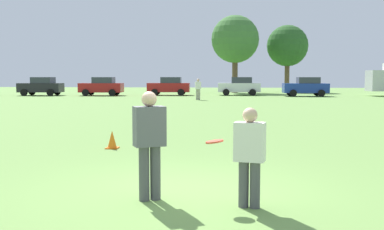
{
  "coord_description": "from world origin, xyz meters",
  "views": [
    {
      "loc": [
        0.95,
        -7.51,
        1.91
      ],
      "look_at": [
        0.13,
        0.54,
        1.23
      ],
      "focal_mm": 43.18,
      "sensor_mm": 36.0,
      "label": 1
    }
  ],
  "objects_px": {
    "parked_car_near_right": "(239,86)",
    "frisbee": "(214,142)",
    "parked_car_center": "(102,86)",
    "parked_car_far_right": "(306,87)",
    "parked_car_mid_right": "(169,86)",
    "player_thrower": "(149,139)",
    "traffic_cone": "(112,140)",
    "player_defender": "(250,152)",
    "bystander_sideline_watcher": "(198,88)",
    "parked_car_mid_left": "(41,86)"
  },
  "relations": [
    {
      "from": "frisbee",
      "to": "parked_car_center",
      "type": "height_order",
      "value": "parked_car_center"
    },
    {
      "from": "frisbee",
      "to": "traffic_cone",
      "type": "height_order",
      "value": "frisbee"
    },
    {
      "from": "parked_car_mid_left",
      "to": "parked_car_far_right",
      "type": "xyz_separation_m",
      "value": [
        25.88,
        0.84,
        0.0
      ]
    },
    {
      "from": "parked_car_mid_left",
      "to": "parked_car_center",
      "type": "xyz_separation_m",
      "value": [
        6.04,
        0.41,
        0.0
      ]
    },
    {
      "from": "player_defender",
      "to": "parked_car_mid_left",
      "type": "relative_size",
      "value": 0.34
    },
    {
      "from": "traffic_cone",
      "to": "bystander_sideline_watcher",
      "type": "bearing_deg",
      "value": 89.89
    },
    {
      "from": "player_thrower",
      "to": "frisbee",
      "type": "height_order",
      "value": "player_thrower"
    },
    {
      "from": "player_thrower",
      "to": "parked_car_mid_left",
      "type": "distance_m",
      "value": 41.34
    },
    {
      "from": "player_defender",
      "to": "bystander_sideline_watcher",
      "type": "bearing_deg",
      "value": 96.46
    },
    {
      "from": "player_thrower",
      "to": "parked_car_mid_right",
      "type": "bearing_deg",
      "value": 98.2
    },
    {
      "from": "frisbee",
      "to": "parked_car_center",
      "type": "distance_m",
      "value": 39.9
    },
    {
      "from": "traffic_cone",
      "to": "parked_car_far_right",
      "type": "xyz_separation_m",
      "value": [
        9.69,
        33.05,
        0.69
      ]
    },
    {
      "from": "parked_car_mid_right",
      "to": "parked_car_far_right",
      "type": "distance_m",
      "value": 13.38
    },
    {
      "from": "parked_car_center",
      "to": "parked_car_mid_right",
      "type": "height_order",
      "value": "same"
    },
    {
      "from": "player_thrower",
      "to": "parked_car_mid_right",
      "type": "height_order",
      "value": "parked_car_mid_right"
    },
    {
      "from": "traffic_cone",
      "to": "bystander_sideline_watcher",
      "type": "relative_size",
      "value": 0.28
    },
    {
      "from": "player_thrower",
      "to": "parked_car_center",
      "type": "distance_m",
      "value": 39.46
    },
    {
      "from": "parked_car_mid_right",
      "to": "parked_car_far_right",
      "type": "height_order",
      "value": "same"
    },
    {
      "from": "parked_car_mid_left",
      "to": "parked_car_center",
      "type": "distance_m",
      "value": 6.05
    },
    {
      "from": "parked_car_mid_right",
      "to": "parked_car_far_right",
      "type": "xyz_separation_m",
      "value": [
        13.34,
        -1.04,
        0.0
      ]
    },
    {
      "from": "player_thrower",
      "to": "bystander_sideline_watcher",
      "type": "xyz_separation_m",
      "value": [
        -1.93,
        30.22,
        0.02
      ]
    },
    {
      "from": "parked_car_center",
      "to": "parked_car_far_right",
      "type": "xyz_separation_m",
      "value": [
        19.85,
        0.43,
        0.0
      ]
    },
    {
      "from": "frisbee",
      "to": "parked_car_far_right",
      "type": "xyz_separation_m",
      "value": [
        6.71,
        38.11,
        -0.02
      ]
    },
    {
      "from": "parked_car_far_right",
      "to": "parked_car_mid_left",
      "type": "bearing_deg",
      "value": -178.13
    },
    {
      "from": "parked_car_mid_right",
      "to": "traffic_cone",
      "type": "bearing_deg",
      "value": -83.9
    },
    {
      "from": "parked_car_near_right",
      "to": "bystander_sideline_watcher",
      "type": "distance_m",
      "value": 10.13
    },
    {
      "from": "player_defender",
      "to": "bystander_sideline_watcher",
      "type": "relative_size",
      "value": 0.85
    },
    {
      "from": "parked_car_mid_left",
      "to": "parked_car_mid_right",
      "type": "bearing_deg",
      "value": 8.53
    },
    {
      "from": "parked_car_mid_left",
      "to": "bystander_sideline_watcher",
      "type": "xyz_separation_m",
      "value": [
        16.24,
        -6.92,
        0.04
      ]
    },
    {
      "from": "parked_car_center",
      "to": "parked_car_mid_right",
      "type": "xyz_separation_m",
      "value": [
        6.51,
        1.47,
        0.0
      ]
    },
    {
      "from": "traffic_cone",
      "to": "parked_car_mid_left",
      "type": "distance_m",
      "value": 36.05
    },
    {
      "from": "traffic_cone",
      "to": "player_defender",
      "type": "bearing_deg",
      "value": -56.03
    },
    {
      "from": "traffic_cone",
      "to": "frisbee",
      "type": "bearing_deg",
      "value": -59.52
    },
    {
      "from": "player_defender",
      "to": "parked_car_far_right",
      "type": "bearing_deg",
      "value": 80.8
    },
    {
      "from": "frisbee",
      "to": "traffic_cone",
      "type": "relative_size",
      "value": 0.56
    },
    {
      "from": "player_thrower",
      "to": "parked_car_mid_right",
      "type": "distance_m",
      "value": 39.42
    },
    {
      "from": "parked_car_center",
      "to": "parked_car_far_right",
      "type": "bearing_deg",
      "value": 1.25
    },
    {
      "from": "traffic_cone",
      "to": "parked_car_near_right",
      "type": "xyz_separation_m",
      "value": [
        3.38,
        34.85,
        0.69
      ]
    },
    {
      "from": "traffic_cone",
      "to": "parked_car_mid_right",
      "type": "xyz_separation_m",
      "value": [
        -3.64,
        34.08,
        0.69
      ]
    },
    {
      "from": "parked_car_center",
      "to": "frisbee",
      "type": "bearing_deg",
      "value": -70.78
    },
    {
      "from": "player_thrower",
      "to": "parked_car_near_right",
      "type": "relative_size",
      "value": 0.39
    },
    {
      "from": "player_thrower",
      "to": "parked_car_center",
      "type": "bearing_deg",
      "value": 107.91
    },
    {
      "from": "player_defender",
      "to": "frisbee",
      "type": "xyz_separation_m",
      "value": [
        -0.52,
        0.13,
        0.13
      ]
    },
    {
      "from": "player_thrower",
      "to": "parked_car_mid_left",
      "type": "bearing_deg",
      "value": 116.07
    },
    {
      "from": "frisbee",
      "to": "traffic_cone",
      "type": "distance_m",
      "value": 5.92
    },
    {
      "from": "parked_car_near_right",
      "to": "frisbee",
      "type": "bearing_deg",
      "value": -90.57
    },
    {
      "from": "frisbee",
      "to": "parked_car_center",
      "type": "relative_size",
      "value": 0.06
    },
    {
      "from": "parked_car_center",
      "to": "bystander_sideline_watcher",
      "type": "distance_m",
      "value": 12.56
    },
    {
      "from": "player_thrower",
      "to": "parked_car_near_right",
      "type": "xyz_separation_m",
      "value": [
        1.4,
        39.78,
        -0.03
      ]
    },
    {
      "from": "parked_car_center",
      "to": "parked_car_far_right",
      "type": "relative_size",
      "value": 1.0
    }
  ]
}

